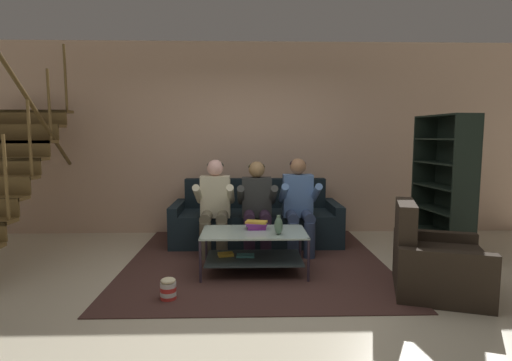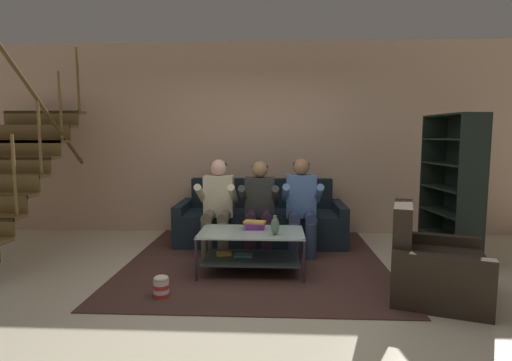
# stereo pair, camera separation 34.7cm
# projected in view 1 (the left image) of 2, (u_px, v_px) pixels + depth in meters

# --- Properties ---
(ground) EXTENTS (16.80, 16.80, 0.00)m
(ground) POSITION_uv_depth(u_px,v_px,m) (266.00, 291.00, 3.87)
(ground) COLOR beige
(back_partition) EXTENTS (8.40, 0.12, 2.90)m
(back_partition) POSITION_uv_depth(u_px,v_px,m) (258.00, 139.00, 6.15)
(back_partition) COLOR #D1AA8E
(back_partition) RESTS_ON ground
(couch) EXTENTS (2.31, 0.86, 0.87)m
(couch) POSITION_uv_depth(u_px,v_px,m) (256.00, 221.00, 5.64)
(couch) COLOR black
(couch) RESTS_ON ground
(person_seated_left) EXTENTS (0.50, 0.58, 1.20)m
(person_seated_left) POSITION_uv_depth(u_px,v_px,m) (215.00, 202.00, 5.07)
(person_seated_left) COLOR brown
(person_seated_left) RESTS_ON ground
(person_seated_middle) EXTENTS (0.50, 0.58, 1.17)m
(person_seated_middle) POSITION_uv_depth(u_px,v_px,m) (257.00, 203.00, 5.08)
(person_seated_middle) COLOR #2F1E30
(person_seated_middle) RESTS_ON ground
(person_seated_right) EXTENTS (0.50, 0.58, 1.21)m
(person_seated_right) POSITION_uv_depth(u_px,v_px,m) (299.00, 202.00, 5.10)
(person_seated_right) COLOR navy
(person_seated_right) RESTS_ON ground
(coffee_table) EXTENTS (1.13, 0.65, 0.46)m
(coffee_table) POSITION_uv_depth(u_px,v_px,m) (253.00, 245.00, 4.37)
(coffee_table) COLOR #ACC5B8
(coffee_table) RESTS_ON ground
(area_rug) EXTENTS (3.00, 3.23, 0.01)m
(area_rug) POSITION_uv_depth(u_px,v_px,m) (255.00, 258.00, 4.91)
(area_rug) COLOR #482D28
(area_rug) RESTS_ON ground
(vase) EXTENTS (0.09, 0.09, 0.21)m
(vase) POSITION_uv_depth(u_px,v_px,m) (279.00, 225.00, 4.20)
(vase) COLOR #52715B
(vase) RESTS_ON coffee_table
(book_stack) EXTENTS (0.26, 0.19, 0.09)m
(book_stack) POSITION_uv_depth(u_px,v_px,m) (256.00, 225.00, 4.45)
(book_stack) COLOR purple
(book_stack) RESTS_ON coffee_table
(bookshelf) EXTENTS (0.44, 0.89, 1.75)m
(bookshelf) POSITION_uv_depth(u_px,v_px,m) (444.00, 195.00, 4.96)
(bookshelf) COLOR black
(bookshelf) RESTS_ON ground
(armchair) EXTENTS (1.03, 1.07, 0.87)m
(armchair) POSITION_uv_depth(u_px,v_px,m) (435.00, 264.00, 3.83)
(armchair) COLOR #2B221A
(armchair) RESTS_ON ground
(popcorn_tub) EXTENTS (0.15, 0.15, 0.21)m
(popcorn_tub) POSITION_uv_depth(u_px,v_px,m) (168.00, 289.00, 3.66)
(popcorn_tub) COLOR red
(popcorn_tub) RESTS_ON ground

